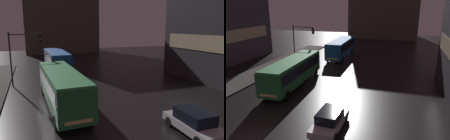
# 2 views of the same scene
# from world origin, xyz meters

# --- Properties ---
(building_far_backdrop) EXTENTS (18.07, 12.00, 19.61)m
(building_far_backdrop) POSITION_xyz_m (3.45, 53.98, 9.81)
(building_far_backdrop) COLOR #4C4238
(building_far_backdrop) RESTS_ON ground
(bus_near) EXTENTS (2.95, 11.02, 3.07)m
(bus_near) POSITION_xyz_m (-2.28, 10.96, 1.90)
(bus_near) COLOR #236B38
(bus_near) RESTS_ON ground
(bus_far) EXTENTS (2.87, 10.53, 3.10)m
(bus_far) POSITION_xyz_m (-1.00, 25.83, 1.92)
(bus_far) COLOR #194793
(bus_far) RESTS_ON ground
(car_taxi) EXTENTS (1.93, 4.24, 1.52)m
(car_taxi) POSITION_xyz_m (4.73, 3.40, 0.77)
(car_taxi) COLOR #B7B7BC
(car_taxi) RESTS_ON ground
(traffic_light_main) EXTENTS (3.45, 0.35, 6.06)m
(traffic_light_main) POSITION_xyz_m (-5.39, 19.34, 4.12)
(traffic_light_main) COLOR #2D2D2D
(traffic_light_main) RESTS_ON ground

